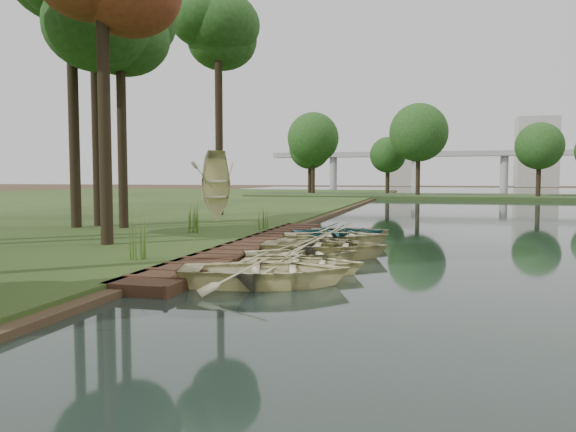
% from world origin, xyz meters
% --- Properties ---
extents(ground, '(300.00, 300.00, 0.00)m').
position_xyz_m(ground, '(0.00, 0.00, 0.00)').
color(ground, '#3D2F1D').
extents(boardwalk, '(1.60, 16.00, 0.30)m').
position_xyz_m(boardwalk, '(-1.60, 0.00, 0.15)').
color(boardwalk, '#362115').
rests_on(boardwalk, ground).
extents(peninsula, '(50.00, 14.00, 0.45)m').
position_xyz_m(peninsula, '(8.00, 50.00, 0.23)').
color(peninsula, '#2C421D').
rests_on(peninsula, ground).
extents(far_trees, '(45.60, 5.60, 8.80)m').
position_xyz_m(far_trees, '(4.67, 50.00, 6.43)').
color(far_trees, black).
rests_on(far_trees, peninsula).
extents(bridge, '(95.90, 4.00, 8.60)m').
position_xyz_m(bridge, '(12.31, 120.00, 7.08)').
color(bridge, '#A5A5A0').
rests_on(bridge, ground).
extents(building_a, '(10.00, 8.00, 18.00)m').
position_xyz_m(building_a, '(30.00, 140.00, 9.00)').
color(building_a, '#A5A5A0').
rests_on(building_a, ground).
extents(building_b, '(8.00, 8.00, 12.00)m').
position_xyz_m(building_b, '(-5.00, 145.00, 6.00)').
color(building_b, '#A5A5A0').
rests_on(building_b, ground).
extents(rowboat_0, '(4.53, 3.74, 0.82)m').
position_xyz_m(rowboat_0, '(0.72, -6.11, 0.46)').
color(rowboat_0, beige).
rests_on(rowboat_0, water).
extents(rowboat_1, '(3.52, 2.73, 0.67)m').
position_xyz_m(rowboat_1, '(1.18, -4.38, 0.38)').
color(rowboat_1, beige).
rests_on(rowboat_1, water).
extents(rowboat_2, '(4.02, 3.53, 0.69)m').
position_xyz_m(rowboat_2, '(0.80, -2.73, 0.40)').
color(rowboat_2, beige).
rests_on(rowboat_2, water).
extents(rowboat_3, '(4.18, 3.15, 0.82)m').
position_xyz_m(rowboat_3, '(1.17, -1.27, 0.46)').
color(rowboat_3, beige).
rests_on(rowboat_3, water).
extents(rowboat_4, '(3.86, 3.09, 0.71)m').
position_xyz_m(rowboat_4, '(1.00, 0.07, 0.41)').
color(rowboat_4, beige).
rests_on(rowboat_4, water).
extents(rowboat_5, '(4.46, 3.68, 0.80)m').
position_xyz_m(rowboat_5, '(1.02, 1.81, 0.45)').
color(rowboat_5, beige).
rests_on(rowboat_5, water).
extents(rowboat_6, '(4.42, 3.90, 0.76)m').
position_xyz_m(rowboat_6, '(0.87, 3.38, 0.43)').
color(rowboat_6, teal).
rests_on(rowboat_6, water).
extents(rowboat_7, '(3.56, 2.75, 0.68)m').
position_xyz_m(rowboat_7, '(1.10, 4.59, 0.39)').
color(rowboat_7, beige).
rests_on(rowboat_7, water).
extents(stored_rowboat, '(4.41, 4.14, 0.74)m').
position_xyz_m(stored_rowboat, '(-6.31, 8.32, 0.67)').
color(stored_rowboat, beige).
rests_on(stored_rowboat, bank).
extents(tree_4, '(4.63, 4.63, 10.41)m').
position_xyz_m(tree_4, '(-8.88, 3.82, 8.67)').
color(tree_4, black).
rests_on(tree_4, bank).
extents(tree_6, '(4.44, 4.44, 12.51)m').
position_xyz_m(tree_6, '(-7.87, 12.79, 10.77)').
color(tree_6, black).
rests_on(tree_6, bank).
extents(reeds_0, '(0.60, 0.60, 1.01)m').
position_xyz_m(reeds_0, '(-3.33, -4.64, 0.81)').
color(reeds_0, '#3F661E').
rests_on(reeds_0, bank).
extents(reeds_1, '(0.60, 0.60, 0.89)m').
position_xyz_m(reeds_1, '(-5.00, 2.64, 0.74)').
color(reeds_1, '#3F661E').
rests_on(reeds_1, bank).
extents(reeds_2, '(0.60, 0.60, 1.06)m').
position_xyz_m(reeds_2, '(-5.80, 4.48, 0.83)').
color(reeds_2, '#3F661E').
rests_on(reeds_2, bank).
extents(reeds_3, '(0.60, 0.60, 0.98)m').
position_xyz_m(reeds_3, '(-2.60, 4.87, 0.79)').
color(reeds_3, '#3F661E').
rests_on(reeds_3, bank).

